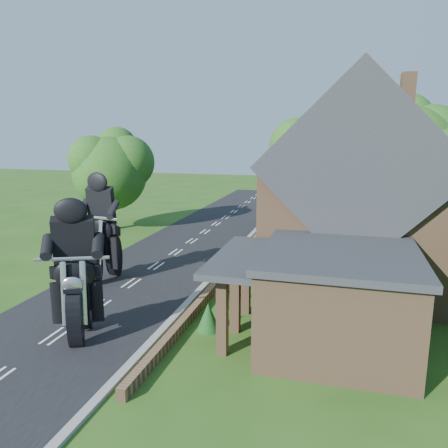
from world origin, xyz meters
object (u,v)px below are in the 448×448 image
(annex, at_px, (334,296))
(motorcycle_follow, at_px, (105,264))
(garden_wall, at_px, (225,275))
(house, at_px, (354,197))
(motorcycle_lead, at_px, (80,318))

(annex, distance_m, motorcycle_follow, 12.09)
(garden_wall, relative_size, motorcycle_follow, 12.40)
(annex, xyz_separation_m, motorcycle_follow, (-11.39, 3.93, -0.94))
(house, distance_m, annex, 7.30)
(garden_wall, distance_m, motorcycle_follow, 6.15)
(house, relative_size, motorcycle_follow, 5.77)
(annex, relative_size, motorcycle_lead, 4.20)
(motorcycle_lead, height_order, motorcycle_follow, motorcycle_follow)
(motorcycle_lead, bearing_deg, motorcycle_follow, -90.37)
(garden_wall, bearing_deg, motorcycle_lead, -112.90)
(garden_wall, height_order, annex, annex)
(motorcycle_follow, bearing_deg, motorcycle_lead, 120.62)
(house, bearing_deg, motorcycle_follow, -166.56)
(annex, relative_size, motorcycle_follow, 3.97)
(motorcycle_lead, bearing_deg, annex, 170.07)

